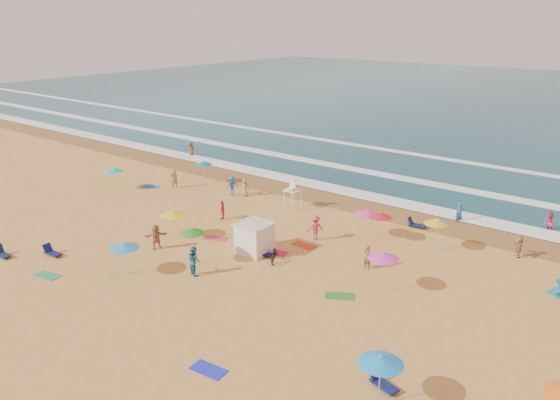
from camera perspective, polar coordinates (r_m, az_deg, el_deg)
The scene contains 12 objects.
ground at distance 38.52m, azimuth -3.79°, elevation -4.80°, with size 220.00×220.00×0.00m, color gold.
ocean at distance 113.83m, azimuth 25.81°, elevation 9.12°, with size 220.00×140.00×0.18m, color #0C4756.
wet_sand at distance 47.93m, azimuth 6.13°, elevation -0.06°, with size 220.00×220.00×0.00m, color olive.
surf_foam at distance 55.28m, azimuth 10.99°, elevation 2.35°, with size 200.00×18.70×0.05m.
cabana at distance 37.07m, azimuth -2.67°, elevation -4.06°, with size 2.00×2.00×2.00m, color white.
cabana_roof at distance 36.68m, azimuth -2.70°, elevation -2.53°, with size 2.20×2.20×0.12m, color silver.
bicycle at distance 35.95m, azimuth -0.65°, elevation -5.67°, with size 0.66×1.90×1.00m, color black.
lifeguard_stand at distance 45.62m, azimuth 1.34°, elevation 0.45°, with size 1.20×1.20×2.10m, color white, non-canonical shape.
beach_umbrellas at distance 35.50m, azimuth -5.39°, elevation -3.35°, with size 48.43×27.09×0.77m.
loungers at distance 31.47m, azimuth 7.00°, elevation -10.25°, with size 38.82×22.73×0.34m.
towels at distance 34.54m, azimuth -3.60°, elevation -7.66°, with size 43.45×19.61×0.03m.
beachgoers at distance 42.58m, azimuth 1.22°, elevation -1.25°, with size 48.16×25.48×2.12m.
Camera 1 is at (23.61, -26.30, 15.32)m, focal length 35.00 mm.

